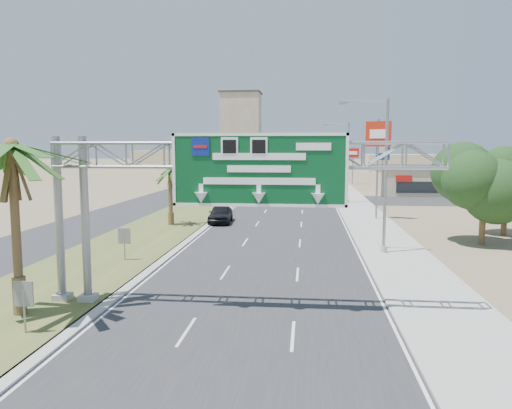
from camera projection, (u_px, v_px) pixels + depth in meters
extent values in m
cube|color=#28282B|center=(297.00, 177.00, 120.37)|extent=(12.00, 300.00, 0.02)
cube|color=#9E9B93|center=(332.00, 177.00, 119.51)|extent=(4.00, 300.00, 0.10)
cube|color=#445726|center=(255.00, 176.00, 121.38)|extent=(7.00, 300.00, 0.12)
cube|color=#28282B|center=(227.00, 176.00, 122.09)|extent=(8.00, 300.00, 0.02)
cylinder|color=gray|center=(85.00, 221.00, 21.84)|extent=(0.36, 0.36, 7.40)
cylinder|color=gray|center=(59.00, 221.00, 21.96)|extent=(0.36, 0.36, 7.40)
cube|color=#9E9B93|center=(88.00, 299.00, 22.23)|extent=(0.70, 0.70, 0.40)
cube|color=#9E9B93|center=(63.00, 298.00, 22.35)|extent=(0.70, 0.70, 0.40)
cube|color=#07461E|center=(259.00, 170.00, 20.32)|extent=(7.20, 0.12, 3.00)
cube|color=navy|center=(200.00, 147.00, 20.38)|extent=(0.75, 0.03, 0.75)
cone|color=white|center=(259.00, 198.00, 20.38)|extent=(0.56, 0.56, 0.45)
cylinder|color=brown|center=(16.00, 233.00, 20.08)|extent=(0.36, 0.36, 7.00)
cylinder|color=brown|center=(20.00, 297.00, 20.38)|extent=(0.54, 0.54, 1.68)
cylinder|color=brown|center=(171.00, 198.00, 43.95)|extent=(0.36, 0.36, 5.00)
cylinder|color=brown|center=(171.00, 219.00, 44.16)|extent=(0.54, 0.54, 1.20)
cylinder|color=brown|center=(207.00, 181.00, 59.72)|extent=(0.36, 0.36, 5.80)
cylinder|color=brown|center=(207.00, 200.00, 59.97)|extent=(0.54, 0.54, 1.39)
cylinder|color=brown|center=(230.00, 178.00, 77.59)|extent=(0.36, 0.36, 4.50)
cylinder|color=brown|center=(230.00, 189.00, 77.78)|extent=(0.54, 0.54, 1.08)
cylinder|color=brown|center=(245.00, 170.00, 96.33)|extent=(0.36, 0.36, 5.20)
cylinder|color=brown|center=(245.00, 180.00, 96.55)|extent=(0.54, 0.54, 1.25)
cylinder|color=brown|center=(258.00, 166.00, 121.06)|extent=(0.36, 0.36, 4.80)
cylinder|color=brown|center=(258.00, 174.00, 121.27)|extent=(0.54, 0.54, 1.15)
cylinder|color=gray|center=(386.00, 178.00, 32.07)|extent=(0.20, 0.20, 10.00)
cylinder|color=gray|center=(365.00, 101.00, 31.66)|extent=(2.80, 0.12, 0.12)
cube|color=slate|center=(343.00, 103.00, 31.81)|extent=(0.50, 0.22, 0.18)
cylinder|color=#9E9B93|center=(384.00, 250.00, 32.60)|extent=(0.44, 0.44, 0.50)
cylinder|color=gray|center=(348.00, 163.00, 61.72)|extent=(0.20, 0.20, 10.00)
cylinder|color=gray|center=(337.00, 124.00, 61.31)|extent=(2.80, 0.12, 0.12)
cube|color=slate|center=(326.00, 125.00, 61.47)|extent=(0.50, 0.22, 0.18)
cylinder|color=#9E9B93|center=(347.00, 201.00, 62.26)|extent=(0.44, 0.44, 0.50)
cylinder|color=gray|center=(333.00, 158.00, 97.31)|extent=(0.20, 0.20, 10.00)
cylinder|color=gray|center=(326.00, 133.00, 96.90)|extent=(2.80, 0.12, 0.12)
cube|color=slate|center=(319.00, 133.00, 97.05)|extent=(0.50, 0.22, 0.18)
cylinder|color=#9E9B93|center=(333.00, 182.00, 97.84)|extent=(0.44, 0.44, 0.50)
cylinder|color=gray|center=(336.00, 166.00, 81.63)|extent=(0.28, 0.28, 8.00)
cylinder|color=gray|center=(306.00, 143.00, 81.72)|extent=(10.00, 0.18, 0.18)
cube|color=black|center=(315.00, 145.00, 81.42)|extent=(0.32, 0.18, 0.95)
cube|color=black|center=(296.00, 145.00, 81.72)|extent=(0.32, 0.18, 0.95)
cube|color=black|center=(281.00, 145.00, 81.97)|extent=(0.32, 0.18, 0.95)
sphere|color=red|center=(315.00, 144.00, 81.26)|extent=(0.22, 0.22, 0.22)
imported|color=black|center=(336.00, 147.00, 81.30)|extent=(0.16, 0.16, 0.60)
cylinder|color=#9E9B93|center=(336.00, 188.00, 82.05)|extent=(0.56, 0.56, 0.60)
cube|color=tan|center=(438.00, 181.00, 74.44)|extent=(18.00, 10.00, 4.00)
cylinder|color=brown|center=(483.00, 217.00, 35.61)|extent=(0.44, 0.44, 3.90)
sphere|color=#113214|center=(485.00, 181.00, 35.32)|extent=(4.50, 4.50, 4.50)
cylinder|color=brown|center=(504.00, 215.00, 39.30)|extent=(0.44, 0.44, 3.30)
sphere|color=#113214|center=(506.00, 187.00, 39.05)|extent=(3.50, 3.50, 3.50)
cylinder|color=gray|center=(24.00, 312.00, 18.26)|extent=(0.08, 0.08, 1.80)
cube|color=slate|center=(23.00, 294.00, 18.18)|extent=(0.75, 0.06, 0.95)
cylinder|color=gray|center=(125.00, 247.00, 30.19)|extent=(0.08, 0.08, 1.80)
cube|color=slate|center=(124.00, 236.00, 30.11)|extent=(0.75, 0.06, 0.95)
cube|color=gray|center=(241.00, 127.00, 260.01)|extent=(20.00, 16.00, 35.00)
cube|color=tan|center=(171.00, 159.00, 174.00)|extent=(24.00, 14.00, 6.00)
cube|color=tan|center=(401.00, 163.00, 146.72)|extent=(20.00, 12.00, 5.00)
imported|color=black|center=(221.00, 214.00, 45.97)|extent=(2.26, 5.05, 1.69)
imported|color=maroon|center=(287.00, 191.00, 72.40)|extent=(1.62, 4.34, 1.42)
imported|color=gray|center=(326.00, 194.00, 68.41)|extent=(2.36, 4.77, 1.30)
imported|color=black|center=(271.00, 178.00, 101.71)|extent=(2.25, 4.93, 1.40)
cylinder|color=gray|center=(377.00, 170.00, 47.81)|extent=(0.20, 0.20, 9.62)
cube|color=#B3200E|center=(378.00, 134.00, 47.42)|extent=(2.34, 1.19, 2.40)
cube|color=white|center=(379.00, 134.00, 47.24)|extent=(1.57, 0.67, 0.84)
cylinder|color=gray|center=(382.00, 167.00, 69.97)|extent=(0.20, 0.20, 8.40)
cube|color=navy|center=(383.00, 149.00, 69.68)|extent=(2.00, 0.89, 3.00)
cube|color=white|center=(383.00, 149.00, 69.50)|extent=(1.35, 0.46, 1.05)
cylinder|color=gray|center=(353.00, 166.00, 94.84)|extent=(0.20, 0.20, 7.04)
cube|color=#AC130D|center=(353.00, 153.00, 94.56)|extent=(2.22, 0.71, 1.80)
cube|color=white|center=(353.00, 153.00, 94.39)|extent=(1.52, 0.33, 0.63)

